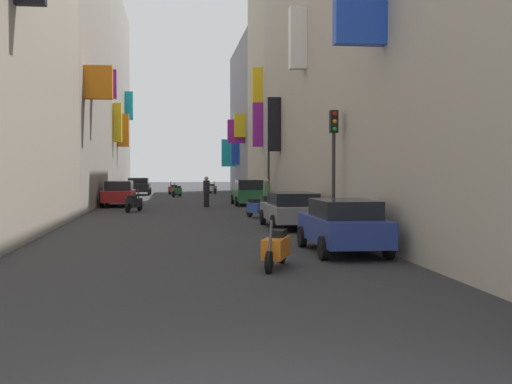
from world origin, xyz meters
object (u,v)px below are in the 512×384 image
at_px(scooter_blue, 256,208).
at_px(traffic_light_far_corner, 269,158).
at_px(scooter_black, 134,203).
at_px(scooter_silver, 213,188).
at_px(scooter_red, 173,189).
at_px(parked_car_red, 119,193).
at_px(pedestrian_near_left, 206,192).
at_px(parked_car_black, 139,186).
at_px(pedestrian_crossing, 267,196).
at_px(parked_car_green, 249,192).
at_px(parked_car_grey, 292,209).
at_px(scooter_green, 177,191).
at_px(traffic_light_near_corner, 334,150).
at_px(parked_car_blue, 343,225).
at_px(scooter_orange, 276,248).

bearing_deg(scooter_blue, traffic_light_far_corner, 76.84).
bearing_deg(scooter_black, scooter_blue, -40.60).
height_order(scooter_silver, scooter_black, same).
xyz_separation_m(scooter_red, scooter_blue, (3.77, -25.95, -0.00)).
bearing_deg(parked_car_red, pedestrian_near_left, -19.98).
xyz_separation_m(parked_car_black, pedestrian_crossing, (7.67, -22.70, 0.10)).
distance_m(parked_car_green, parked_car_grey, 15.19).
relative_size(parked_car_black, pedestrian_crossing, 2.31).
height_order(parked_car_black, scooter_blue, parked_car_black).
bearing_deg(scooter_green, pedestrian_crossing, -76.51).
height_order(parked_car_black, scooter_silver, parked_car_black).
xyz_separation_m(pedestrian_near_left, traffic_light_far_corner, (3.36, -1.80, 1.95)).
distance_m(pedestrian_near_left, traffic_light_near_corner, 16.78).
bearing_deg(scooter_black, parked_car_green, 38.64).
height_order(scooter_silver, pedestrian_crossing, pedestrian_crossing).
bearing_deg(parked_car_black, scooter_green, -51.55).
bearing_deg(pedestrian_near_left, parked_car_green, 34.59).
height_order(scooter_black, scooter_blue, same).
relative_size(parked_car_green, scooter_black, 2.20).
relative_size(parked_car_blue, traffic_light_near_corner, 0.97).
relative_size(scooter_red, traffic_light_far_corner, 0.43).
bearing_deg(scooter_red, parked_car_black, 172.99).
distance_m(parked_car_grey, scooter_orange, 9.89).
distance_m(scooter_silver, pedestrian_crossing, 24.63).
bearing_deg(parked_car_black, parked_car_red, -90.96).
bearing_deg(pedestrian_crossing, traffic_light_far_corner, 79.82).
bearing_deg(traffic_light_near_corner, pedestrian_near_left, 101.90).
distance_m(parked_car_green, traffic_light_far_corner, 4.23).
height_order(pedestrian_crossing, pedestrian_near_left, pedestrian_near_left).
distance_m(scooter_green, pedestrian_crossing, 19.22).
relative_size(parked_car_black, scooter_blue, 2.29).
bearing_deg(parked_car_grey, scooter_green, 98.77).
bearing_deg(parked_car_black, pedestrian_near_left, -74.91).
xyz_separation_m(parked_car_red, parked_car_grey, (7.67, -15.21, -0.06)).
distance_m(scooter_green, scooter_red, 3.68).
xyz_separation_m(parked_car_green, scooter_orange, (-2.21, -24.84, -0.34)).
bearing_deg(scooter_green, parked_car_grey, -81.23).
bearing_deg(parked_car_grey, parked_car_red, 116.76).
distance_m(pedestrian_crossing, pedestrian_near_left, 5.53).
bearing_deg(pedestrian_crossing, parked_car_red, 140.22).
relative_size(scooter_green, traffic_light_near_corner, 0.45).
height_order(scooter_orange, scooter_silver, same).
relative_size(parked_car_red, scooter_orange, 2.33).
height_order(parked_car_black, scooter_orange, parked_car_black).
xyz_separation_m(scooter_blue, traffic_light_far_corner, (1.53, 6.56, 2.38)).
xyz_separation_m(parked_car_black, traffic_light_far_corner, (8.20, -19.75, 2.08)).
relative_size(parked_car_black, scooter_green, 2.12).
xyz_separation_m(parked_car_grey, traffic_light_near_corner, (0.87, -2.95, 2.13)).
xyz_separation_m(parked_car_green, parked_car_grey, (-0.09, -15.19, -0.08)).
relative_size(scooter_blue, traffic_light_near_corner, 0.42).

